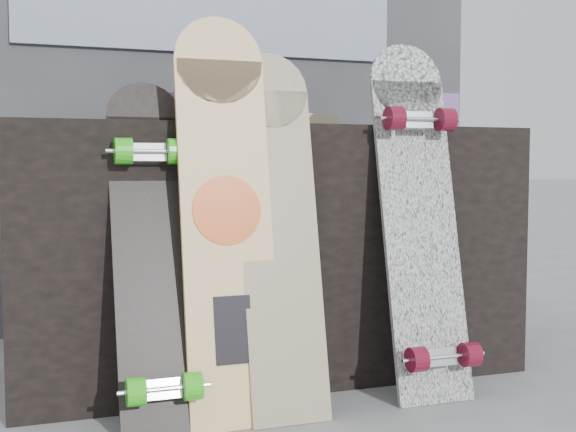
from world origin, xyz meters
name	(u,v)px	position (x,y,z in m)	size (l,w,h in m)	color
ground	(322,419)	(0.00, 0.00, 0.00)	(60.00, 60.00, 0.00)	slate
vendor_table	(267,250)	(0.00, 0.50, 0.40)	(1.60, 0.60, 0.80)	black
booth	(208,68)	(0.00, 1.35, 1.10)	(2.40, 0.22, 2.20)	#36363B
merch_box_purple	(147,110)	(-0.38, 0.50, 0.85)	(0.18, 0.12, 0.10)	#57346B
merch_box_small	(430,113)	(0.57, 0.43, 0.86)	(0.14, 0.14, 0.12)	#57346B
merch_box_flat	(304,123)	(0.18, 0.64, 0.83)	(0.22, 0.10, 0.06)	#D1B78C
longboard_geisha	(226,205)	(-0.24, 0.10, 0.57)	(0.25, 0.22, 1.09)	beige
longboard_celtic	(279,221)	(-0.09, 0.10, 0.53)	(0.22, 0.23, 1.00)	beige
longboard_cascadia	(421,212)	(0.36, 0.11, 0.54)	(0.24, 0.31, 1.05)	white
skateboard_dark	(153,245)	(-0.43, 0.14, 0.47)	(0.21, 0.37, 0.91)	black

